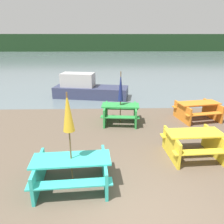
# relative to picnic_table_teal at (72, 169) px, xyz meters

# --- Properties ---
(ground_plane) EXTENTS (60.00, 60.00, 0.00)m
(ground_plane) POSITION_rel_picnic_table_teal_xyz_m (1.51, -1.15, -0.45)
(ground_plane) COLOR brown
(water) EXTENTS (60.00, 50.00, 0.00)m
(water) POSITION_rel_picnic_table_teal_xyz_m (1.51, 30.95, -0.45)
(water) COLOR slate
(water) RESTS_ON ground_plane
(far_treeline) EXTENTS (80.00, 1.60, 4.00)m
(far_treeline) POSITION_rel_picnic_table_teal_xyz_m (1.51, 50.95, 1.55)
(far_treeline) COLOR #193319
(far_treeline) RESTS_ON water
(picnic_table_teal) EXTENTS (1.95, 1.51, 0.73)m
(picnic_table_teal) POSITION_rel_picnic_table_teal_xyz_m (0.00, 0.00, 0.00)
(picnic_table_teal) COLOR #33B7A8
(picnic_table_teal) RESTS_ON ground_plane
(picnic_table_yellow) EXTENTS (1.70, 1.47, 0.80)m
(picnic_table_yellow) POSITION_rel_picnic_table_teal_xyz_m (3.44, 1.25, 0.02)
(picnic_table_yellow) COLOR yellow
(picnic_table_yellow) RESTS_ON ground_plane
(picnic_table_green) EXTENTS (1.65, 1.51, 0.79)m
(picnic_table_green) POSITION_rel_picnic_table_teal_xyz_m (1.43, 4.05, 0.02)
(picnic_table_green) COLOR green
(picnic_table_green) RESTS_ON ground_plane
(picnic_table_orange) EXTENTS (1.97, 1.67, 0.78)m
(picnic_table_orange) POSITION_rel_picnic_table_teal_xyz_m (4.82, 4.33, 0.02)
(picnic_table_orange) COLOR orange
(picnic_table_orange) RESTS_ON ground_plane
(umbrella_navy) EXTENTS (0.21, 0.21, 2.16)m
(umbrella_navy) POSITION_rel_picnic_table_teal_xyz_m (1.43, 4.05, 1.09)
(umbrella_navy) COLOR brown
(umbrella_navy) RESTS_ON ground_plane
(umbrella_gold) EXTENTS (0.26, 0.26, 2.34)m
(umbrella_gold) POSITION_rel_picnic_table_teal_xyz_m (0.00, -0.00, 1.41)
(umbrella_gold) COLOR brown
(umbrella_gold) RESTS_ON ground_plane
(boat) EXTENTS (4.50, 2.18, 1.43)m
(boat) POSITION_rel_picnic_table_teal_xyz_m (-0.25, 8.20, 0.07)
(boat) COLOR #333856
(boat) RESTS_ON water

